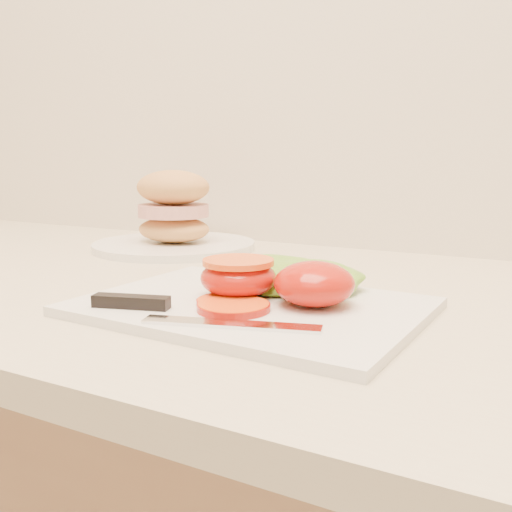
% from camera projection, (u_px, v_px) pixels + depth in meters
% --- Properties ---
extents(cutting_board, '(0.34, 0.25, 0.01)m').
position_uv_depth(cutting_board, '(251.00, 307.00, 0.57)').
color(cutting_board, silver).
rests_on(cutting_board, counter).
extents(tomato_half_dome, '(0.08, 0.08, 0.04)m').
position_uv_depth(tomato_half_dome, '(314.00, 284.00, 0.55)').
color(tomato_half_dome, '#B4180A').
rests_on(tomato_half_dome, cutting_board).
extents(tomato_half_cut, '(0.08, 0.08, 0.04)m').
position_uv_depth(tomato_half_cut, '(238.00, 276.00, 0.59)').
color(tomato_half_cut, '#B4180A').
rests_on(tomato_half_cut, cutting_board).
extents(tomato_slice_0, '(0.07, 0.07, 0.01)m').
position_uv_depth(tomato_slice_0, '(234.00, 307.00, 0.54)').
color(tomato_slice_0, orange).
rests_on(tomato_slice_0, cutting_board).
extents(tomato_slice_1, '(0.06, 0.06, 0.01)m').
position_uv_depth(tomato_slice_1, '(228.00, 302.00, 0.56)').
color(tomato_slice_1, orange).
rests_on(tomato_slice_1, cutting_board).
extents(lettuce_leaf_0, '(0.15, 0.11, 0.03)m').
position_uv_depth(lettuce_leaf_0, '(273.00, 275.00, 0.63)').
color(lettuce_leaf_0, '#75BE32').
rests_on(lettuce_leaf_0, cutting_board).
extents(lettuce_leaf_1, '(0.14, 0.12, 0.03)m').
position_uv_depth(lettuce_leaf_1, '(308.00, 278.00, 0.61)').
color(lettuce_leaf_1, '#75BE32').
rests_on(lettuce_leaf_1, cutting_board).
extents(knife, '(0.23, 0.06, 0.01)m').
position_uv_depth(knife, '(168.00, 310.00, 0.52)').
color(knife, silver).
rests_on(knife, cutting_board).
extents(sandwich_plate, '(0.27, 0.27, 0.13)m').
position_uv_depth(sandwich_plate, '(174.00, 220.00, 0.94)').
color(sandwich_plate, white).
rests_on(sandwich_plate, counter).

